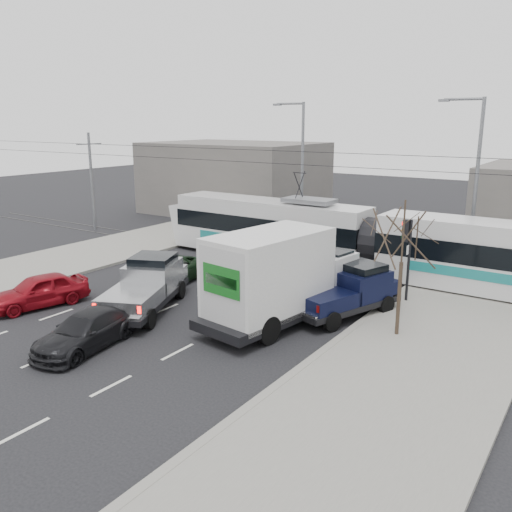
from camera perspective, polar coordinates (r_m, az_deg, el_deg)
The scene contains 17 objects.
ground at distance 22.49m, azimuth -6.38°, elevation -6.41°, with size 120.00×120.00×0.00m, color black.
sidewalk_right at distance 18.42m, azimuth 16.08°, elevation -11.46°, with size 6.00×60.00×0.15m, color gray.
sidewalk_left at distance 31.27m, azimuth -23.49°, elevation -1.48°, with size 6.00×60.00×0.15m, color gray.
rails at distance 30.43m, azimuth 5.80°, elevation -0.89°, with size 60.00×1.60×0.03m, color #33302D.
building_left at distance 47.29m, azimuth -2.31°, elevation 8.22°, with size 14.00×10.00×6.00m, color slate.
bare_tree at distance 19.91m, azimuth 15.22°, elevation 1.85°, with size 2.40×2.40×5.00m.
traffic_signal at distance 24.19m, azimuth 15.61°, elevation 1.39°, with size 0.44×0.44×3.60m.
street_lamp_near at distance 30.81m, azimuth 21.90°, elevation 8.01°, with size 2.38×0.25×9.00m.
street_lamp_far at distance 36.77m, azimuth 4.64°, elevation 9.80°, with size 2.38×0.25×9.00m.
catenary at distance 29.67m, azimuth 5.99°, elevation 6.35°, with size 60.00×0.20×7.00m.
tram at distance 28.34m, azimuth 12.31°, elevation 1.46°, with size 24.88×2.87×5.07m.
silver_pickup at distance 23.54m, azimuth -11.34°, elevation -2.92°, with size 4.18×6.21×2.15m.
box_truck at distance 21.30m, azimuth 2.53°, elevation -2.28°, with size 3.64×7.77×3.74m.
navy_pickup at distance 22.63m, azimuth 9.94°, elevation -3.64°, with size 3.32×5.29×2.10m.
green_car at distance 26.84m, azimuth -9.36°, elevation -1.62°, with size 2.19×4.76×1.32m, color black.
red_car at distance 25.21m, azimuth -21.88°, elevation -3.40°, with size 1.67×4.15×1.41m, color maroon.
dark_car at distance 20.19m, azimuth -17.49°, elevation -7.54°, with size 1.76×4.34×1.26m, color black.
Camera 1 is at (13.70, -16.01, 7.86)m, focal length 38.00 mm.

